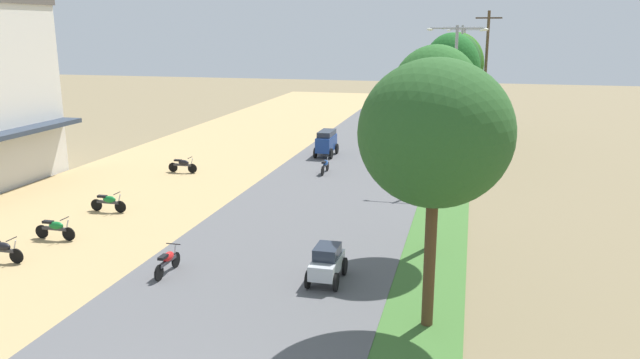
{
  "coord_description": "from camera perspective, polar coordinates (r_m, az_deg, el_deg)",
  "views": [
    {
      "loc": [
        6.74,
        -9.26,
        8.39
      ],
      "look_at": [
        -0.0,
        18.15,
        1.41
      ],
      "focal_mm": 34.63,
      "sensor_mm": 36.0,
      "label": 1
    }
  ],
  "objects": [
    {
      "name": "parked_motorbike_nearest",
      "position": [
        25.34,
        -27.33,
        -5.74
      ],
      "size": [
        1.8,
        0.54,
        0.94
      ],
      "color": "black",
      "rests_on": "dirt_shoulder"
    },
    {
      "name": "parked_motorbike_second",
      "position": [
        27.04,
        -23.27,
        -4.13
      ],
      "size": [
        1.8,
        0.54,
        0.94
      ],
      "color": "black",
      "rests_on": "dirt_shoulder"
    },
    {
      "name": "parked_motorbike_third",
      "position": [
        30.18,
        -18.96,
        -1.94
      ],
      "size": [
        1.8,
        0.54,
        0.94
      ],
      "color": "black",
      "rests_on": "dirt_shoulder"
    },
    {
      "name": "parked_motorbike_fourth",
      "position": [
        37.14,
        -12.55,
        1.38
      ],
      "size": [
        1.8,
        0.54,
        0.94
      ],
      "color": "black",
      "rests_on": "dirt_shoulder"
    },
    {
      "name": "median_tree_nearest",
      "position": [
        16.81,
        10.62,
        4.14
      ],
      "size": [
        4.18,
        4.18,
        7.59
      ],
      "color": "#4C351E",
      "rests_on": "median_strip"
    },
    {
      "name": "median_tree_second",
      "position": [
        23.07,
        10.58,
        7.45
      ],
      "size": [
        3.32,
        3.32,
        7.75
      ],
      "color": "#4C351E",
      "rests_on": "median_strip"
    },
    {
      "name": "median_tree_third",
      "position": [
        37.96,
        11.99,
        9.8
      ],
      "size": [
        3.44,
        3.44,
        8.04
      ],
      "color": "#4C351E",
      "rests_on": "median_strip"
    },
    {
      "name": "median_tree_fourth",
      "position": [
        43.83,
        12.64,
        10.45
      ],
      "size": [
        3.08,
        3.08,
        7.9
      ],
      "color": "#4C351E",
      "rests_on": "median_strip"
    },
    {
      "name": "median_tree_fifth",
      "position": [
        50.86,
        12.53,
        10.36
      ],
      "size": [
        4.22,
        4.22,
        7.96
      ],
      "color": "#4C351E",
      "rests_on": "median_strip"
    },
    {
      "name": "streetlamp_near",
      "position": [
        33.9,
        12.27,
        7.64
      ],
      "size": [
        3.16,
        0.2,
        8.44
      ],
      "color": "gray",
      "rests_on": "median_strip"
    },
    {
      "name": "streetlamp_mid",
      "position": [
        47.25,
        12.82,
        9.32
      ],
      "size": [
        3.16,
        0.2,
        8.48
      ],
      "color": "gray",
      "rests_on": "median_strip"
    },
    {
      "name": "streetlamp_far",
      "position": [
        57.42,
        13.06,
        9.96
      ],
      "size": [
        3.16,
        0.2,
        8.27
      ],
      "color": "gray",
      "rests_on": "median_strip"
    },
    {
      "name": "utility_pole_near",
      "position": [
        45.83,
        15.01,
        9.12
      ],
      "size": [
        1.8,
        0.2,
        9.52
      ],
      "color": "brown",
      "rests_on": "ground"
    },
    {
      "name": "car_hatchback_silver",
      "position": [
        20.82,
        0.64,
        -7.65
      ],
      "size": [
        1.04,
        2.0,
        1.23
      ],
      "color": "#B7BCC1",
      "rests_on": "road_strip"
    },
    {
      "name": "car_van_blue",
      "position": [
        40.87,
        0.59,
        3.51
      ],
      "size": [
        1.19,
        2.41,
        1.67
      ],
      "color": "navy",
      "rests_on": "road_strip"
    },
    {
      "name": "motorbike_ahead_third",
      "position": [
        22.11,
        -13.9,
        -7.24
      ],
      "size": [
        0.54,
        1.8,
        0.94
      ],
      "color": "black",
      "rests_on": "road_strip"
    },
    {
      "name": "motorbike_ahead_fourth",
      "position": [
        36.03,
        0.48,
        1.36
      ],
      "size": [
        0.54,
        1.8,
        0.94
      ],
      "color": "black",
      "rests_on": "road_strip"
    }
  ]
}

